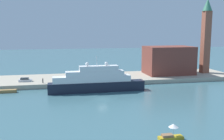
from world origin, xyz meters
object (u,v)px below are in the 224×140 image
Objects in this scene: large_yacht at (96,81)px; small_motorboat at (171,134)px; bell_tower at (206,33)px; person_figure at (43,81)px; parked_car at (25,80)px; harbor_building at (168,60)px; work_barge at (7,91)px; mooring_bollard at (92,81)px.

large_yacht is 37.79m from small_motorboat.
bell_tower reaches higher than small_motorboat.
person_figure is at bearing -172.52° from bell_tower.
person_figure is at bearing -33.37° from parked_car.
large_yacht is 1.61× the size of harbor_building.
small_motorboat is 0.99× the size of parked_car.
person_figure is (-63.03, -8.27, -15.13)m from bell_tower.
work_barge is 11.53m from person_figure.
mooring_bollard reaches higher than work_barge.
mooring_bollard is at bearing 91.32° from large_yacht.
bell_tower is (46.97, 17.36, 14.23)m from large_yacht.
mooring_bollard is (21.83, -4.97, -0.25)m from parked_car.
bell_tower is (15.50, -0.42, 10.49)m from harbor_building.
harbor_building is 48.55m from person_figure.
person_figure reaches higher than small_motorboat.
large_yacht is at bearing -150.53° from harbor_building.
bell_tower is 6.74× the size of parked_car.
large_yacht is at bearing -159.71° from bell_tower.
parked_car is 7.16× the size of mooring_bollard.
person_figure is at bearing -169.64° from harbor_building.
small_motorboat is 0.78× the size of work_barge.
bell_tower is at bearing 10.29° from work_barge.
large_yacht is 48.01× the size of mooring_bollard.
person_figure is at bearing 26.23° from work_barge.
harbor_building is 33.51m from mooring_bollard.
work_barge is at bearing -169.71° from bell_tower.
harbor_building is 29.81× the size of mooring_bollard.
person_figure is at bearing 150.50° from large_yacht.
work_barge is 0.19× the size of bell_tower.
small_motorboat is at bearing -125.94° from bell_tower.
bell_tower is 65.35m from person_figure.
small_motorboat reaches higher than work_barge.
harbor_building reaches higher than person_figure.
harbor_building is 10.73× the size of person_figure.
parked_car is at bearing -176.39° from bell_tower.
mooring_bollard is at bearing -12.82° from parked_car.
work_barge is at bearing -115.46° from parked_car.
harbor_building is at bearing 66.43° from small_motorboat.
person_figure is (-47.54, -8.69, -4.64)m from harbor_building.
parked_car is 7.13m from person_figure.
large_yacht is at bearing -30.58° from parked_car.
harbor_building is 0.62× the size of bell_tower.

